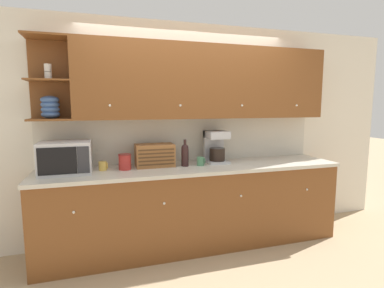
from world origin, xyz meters
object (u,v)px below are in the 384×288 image
object	(u,v)px
storage_canister	(125,162)
wine_bottle	(185,154)
microwave	(66,158)
mug	(103,166)
mug_blue_second	(201,161)
bread_box	(155,155)
coffee_maker	(216,147)

from	to	relation	value
storage_canister	wine_bottle	size ratio (longest dim) A/B	0.55
microwave	mug	bearing A→B (deg)	6.20
microwave	storage_canister	bearing A→B (deg)	1.06
microwave	storage_canister	distance (m)	0.59
microwave	mug_blue_second	distance (m)	1.44
bread_box	coffee_maker	xyz separation A→B (m)	(0.75, 0.01, 0.07)
mug	storage_canister	size ratio (longest dim) A/B	0.56
storage_canister	wine_bottle	world-z (taller)	wine_bottle
coffee_maker	mug	bearing A→B (deg)	-177.25
coffee_maker	mug_blue_second	bearing A→B (deg)	-152.35
mug	bread_box	size ratio (longest dim) A/B	0.22
storage_canister	coffee_maker	bearing A→B (deg)	4.81
storage_canister	coffee_maker	xyz separation A→B (m)	(1.08, 0.09, 0.11)
bread_box	coffee_maker	distance (m)	0.75
microwave	wine_bottle	bearing A→B (deg)	-0.15
mug	bread_box	xyz separation A→B (m)	(0.56, 0.05, 0.08)
storage_canister	coffee_maker	distance (m)	1.09
storage_canister	bread_box	world-z (taller)	bread_box
mug	bread_box	bearing A→B (deg)	4.92
wine_bottle	mug_blue_second	xyz separation A→B (m)	(0.18, -0.02, -0.09)
wine_bottle	coffee_maker	distance (m)	0.43
microwave	storage_canister	xyz separation A→B (m)	(0.59, 0.01, -0.08)
coffee_maker	bread_box	bearing A→B (deg)	-178.89
storage_canister	bread_box	bearing A→B (deg)	12.82
mug	coffee_maker	xyz separation A→B (m)	(1.31, 0.06, 0.15)
wine_bottle	microwave	bearing A→B (deg)	179.85
bread_box	microwave	bearing A→B (deg)	-174.58
wine_bottle	mug_blue_second	world-z (taller)	wine_bottle
bread_box	coffee_maker	bearing A→B (deg)	1.11
microwave	bread_box	bearing A→B (deg)	5.42
mug_blue_second	bread_box	bearing A→B (deg)	168.13
coffee_maker	wine_bottle	bearing A→B (deg)	-165.79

